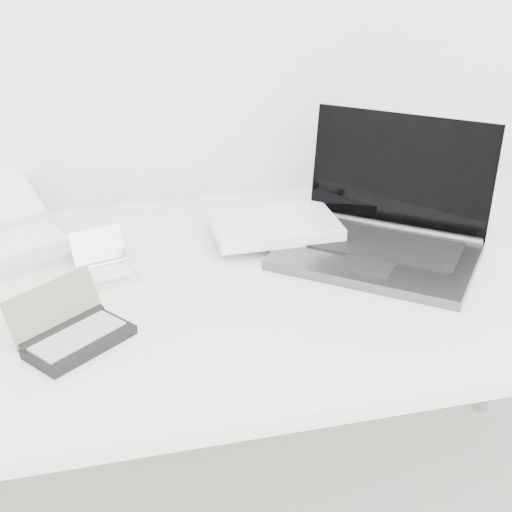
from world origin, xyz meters
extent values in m
cube|color=white|center=(0.00, 1.55, 0.71)|extent=(1.60, 0.80, 0.03)
cylinder|color=silver|center=(0.75, 1.90, 0.35)|extent=(0.04, 0.04, 0.70)
cube|color=#4F5153|center=(0.22, 1.55, 0.74)|extent=(0.44, 0.42, 0.02)
cube|color=black|center=(0.24, 1.58, 0.75)|extent=(0.32, 0.29, 0.00)
cube|color=black|center=(0.31, 1.67, 0.86)|extent=(0.31, 0.26, 0.23)
cylinder|color=#4F5153|center=(0.29, 1.65, 0.75)|extent=(0.29, 0.24, 0.02)
cube|color=#3C3F42|center=(0.17, 1.50, 0.75)|extent=(0.11, 0.11, 0.00)
cube|color=white|center=(0.05, 1.69, 0.76)|extent=(0.25, 0.17, 0.03)
cube|color=white|center=(0.05, 1.69, 0.78)|extent=(0.24, 0.16, 0.00)
cube|color=silver|center=(-0.48, 1.73, 0.74)|extent=(0.33, 0.29, 0.02)
cube|color=silver|center=(-0.28, 1.59, 0.74)|extent=(0.11, 0.10, 0.01)
cube|color=white|center=(-0.28, 1.59, 0.75)|extent=(0.09, 0.06, 0.00)
cube|color=#93A094|center=(-0.30, 1.65, 0.77)|extent=(0.10, 0.06, 0.06)
cylinder|color=silver|center=(-0.29, 1.63, 0.74)|extent=(0.10, 0.04, 0.02)
cube|color=black|center=(-0.34, 1.39, 0.74)|extent=(0.18, 0.16, 0.02)
cube|color=gray|center=(-0.34, 1.39, 0.75)|extent=(0.15, 0.13, 0.00)
cube|color=#646D5A|center=(-0.38, 1.44, 0.78)|extent=(0.15, 0.12, 0.07)
cylinder|color=black|center=(-0.37, 1.42, 0.75)|extent=(0.14, 0.11, 0.02)
camera|label=1|loc=(-0.29, 0.43, 1.35)|focal=50.00mm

